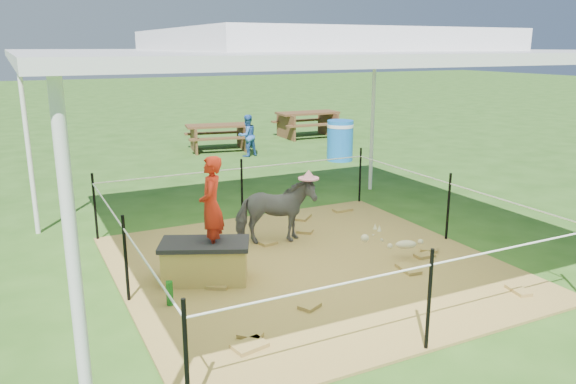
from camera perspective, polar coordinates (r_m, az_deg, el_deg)
name	(u,v)px	position (r m, az deg, el deg)	size (l,w,h in m)	color
ground	(309,267)	(7.20, 2.15, -7.65)	(90.00, 90.00, 0.00)	#2D5919
hay_patch	(309,266)	(7.19, 2.15, -7.54)	(4.60, 4.60, 0.03)	brown
canopy_tent	(311,49)	(6.66, 2.38, 14.32)	(6.30, 6.30, 2.90)	silver
rope_fence	(310,219)	(6.98, 2.20, -2.76)	(4.54, 4.54, 1.00)	black
straw_bale	(205,263)	(6.73, -8.40, -7.19)	(0.97, 0.48, 0.43)	#B78D42
dark_cloth	(204,244)	(6.64, -8.48, -5.25)	(1.03, 0.54, 0.05)	black
woman	(211,197)	(6.50, -7.83, -0.54)	(0.42, 0.28, 1.16)	red
green_bottle	(170,293)	(6.22, -11.93, -10.03)	(0.08, 0.08, 0.27)	#16651B
pony	(275,212)	(7.81, -1.31, -2.00)	(0.50, 1.09, 0.92)	#4E4E53
pink_hat	(275,175)	(7.68, -1.33, 1.78)	(0.29, 0.29, 0.13)	pink
foal	(406,243)	(7.45, 11.91, -5.04)	(0.82, 0.46, 0.46)	#BDB18A
trash_barrel	(340,141)	(13.78, 5.30, 5.23)	(0.63, 0.63, 0.98)	blue
picnic_table_near	(218,137)	(15.21, -7.11, 5.52)	(1.67, 1.21, 0.70)	#52371C
picnic_table_far	(307,124)	(17.35, 1.98, 6.87)	(1.86, 1.34, 0.77)	brown
distant_person	(247,136)	(14.27, -4.16, 5.73)	(0.51, 0.40, 1.06)	#2F61B3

